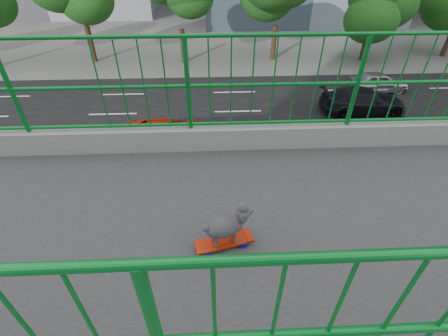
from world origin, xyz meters
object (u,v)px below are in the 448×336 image
at_px(car_2, 168,133).
at_px(car_3, 363,101).
at_px(car_4, 379,82).
at_px(skateboard, 224,242).
at_px(car_0, 356,213).
at_px(poodle, 227,225).
at_px(car_1, 158,168).

height_order(car_2, car_3, car_3).
bearing_deg(car_4, skateboard, 147.75).
distance_m(skateboard, car_0, 10.33).
relative_size(skateboard, car_4, 0.13).
xyz_separation_m(car_0, car_4, (-12.80, 6.67, -0.08)).
relative_size(poodle, car_1, 0.10).
bearing_deg(car_2, car_3, -75.00).
distance_m(car_2, car_4, 15.77).
height_order(car_1, car_3, car_3).
relative_size(car_0, car_4, 1.11).
bearing_deg(car_2, skateboard, -169.18).
distance_m(car_0, car_3, 10.48).
distance_m(car_0, car_2, 10.05).
bearing_deg(car_3, car_0, 156.40).
bearing_deg(car_2, car_4, -66.06).
distance_m(car_3, car_4, 4.05).
bearing_deg(skateboard, car_2, 176.29).
distance_m(poodle, car_0, 10.45).
distance_m(skateboard, car_1, 11.64).
bearing_deg(car_3, skateboard, 148.96).
relative_size(car_3, car_4, 1.29).
relative_size(car_0, car_3, 0.86).
bearing_deg(poodle, car_0, 125.01).
bearing_deg(car_0, car_2, -129.57).
height_order(skateboard, car_2, skateboard).
distance_m(skateboard, car_2, 14.36).
xyz_separation_m(skateboard, car_1, (-9.43, -2.57, -6.32)).
height_order(skateboard, car_4, skateboard).
bearing_deg(poodle, car_4, 133.27).
bearing_deg(car_1, car_2, 177.23).
bearing_deg(car_1, skateboard, 15.23).
distance_m(car_0, car_1, 8.52).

